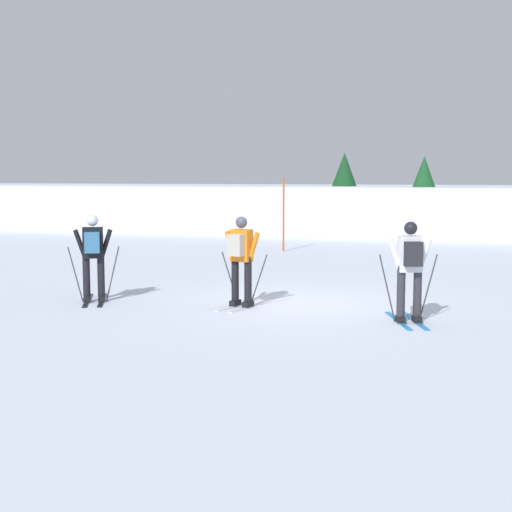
{
  "coord_description": "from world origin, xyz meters",
  "views": [
    {
      "loc": [
        3.48,
        -13.85,
        2.48
      ],
      "look_at": [
        -0.75,
        0.03,
        0.9
      ],
      "focal_mm": 52.42,
      "sensor_mm": 36.0,
      "label": 1
    }
  ],
  "objects": [
    {
      "name": "skier_black",
      "position": [
        -3.75,
        -0.98,
        0.96
      ],
      "size": [
        1.01,
        1.61,
        1.71
      ],
      "color": "black",
      "rests_on": "ground"
    },
    {
      "name": "ground_plane",
      "position": [
        0.0,
        0.0,
        0.0
      ],
      "size": [
        120.0,
        120.0,
        0.0
      ],
      "primitive_type": "plane",
      "color": "silver"
    },
    {
      "name": "far_snow_ridge",
      "position": [
        0.0,
        19.05,
        1.0
      ],
      "size": [
        80.0,
        8.56,
        2.0
      ],
      "primitive_type": "cube",
      "color": "silver",
      "rests_on": "ground"
    },
    {
      "name": "skier_orange",
      "position": [
        -0.83,
        -0.68,
        0.95
      ],
      "size": [
        0.98,
        1.64,
        1.71
      ],
      "color": "silver",
      "rests_on": "ground"
    },
    {
      "name": "skier_white",
      "position": [
        2.34,
        -1.31,
        0.96
      ],
      "size": [
        0.95,
        1.63,
        1.71
      ],
      "color": "#237AC6",
      "rests_on": "ground"
    },
    {
      "name": "conifer_far_left",
      "position": [
        -2.22,
        17.8,
        2.14
      ],
      "size": [
        1.88,
        1.88,
        3.42
      ],
      "color": "#513823",
      "rests_on": "ground"
    },
    {
      "name": "conifer_far_centre",
      "position": [
        1.19,
        16.54,
        1.93
      ],
      "size": [
        1.87,
        1.87,
        3.22
      ],
      "color": "#513823",
      "rests_on": "ground"
    },
    {
      "name": "trail_marker_pole",
      "position": [
        -2.72,
        9.57,
        1.19
      ],
      "size": [
        0.06,
        0.06,
        2.38
      ],
      "primitive_type": "cylinder",
      "color": "#C65614",
      "rests_on": "ground"
    }
  ]
}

